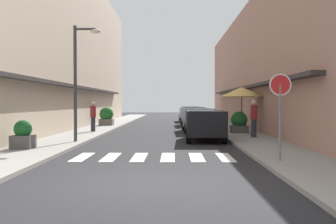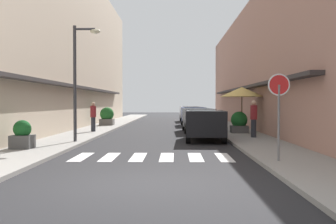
# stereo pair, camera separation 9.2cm
# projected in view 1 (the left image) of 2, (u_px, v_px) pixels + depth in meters

# --- Properties ---
(ground_plane) EXTENTS (97.17, 97.17, 0.00)m
(ground_plane) POSITION_uv_depth(u_px,v_px,m) (164.00, 130.00, 26.61)
(ground_plane) COLOR #232326
(sidewalk_left) EXTENTS (2.40, 61.84, 0.12)m
(sidewalk_left) POSITION_uv_depth(u_px,v_px,m) (97.00, 129.00, 26.67)
(sidewalk_left) COLOR gray
(sidewalk_left) RESTS_ON ground_plane
(sidewalk_right) EXTENTS (2.40, 61.84, 0.12)m
(sidewalk_right) POSITION_uv_depth(u_px,v_px,m) (230.00, 129.00, 26.55)
(sidewalk_right) COLOR gray
(sidewalk_right) RESTS_ON ground_plane
(building_row_left) EXTENTS (5.50, 41.75, 11.63)m
(building_row_left) POSITION_uv_depth(u_px,v_px,m) (46.00, 45.00, 27.79)
(building_row_left) COLOR #C6B299
(building_row_left) RESTS_ON ground_plane
(building_row_right) EXTENTS (5.50, 41.75, 8.53)m
(building_row_right) POSITION_uv_depth(u_px,v_px,m) (282.00, 67.00, 27.61)
(building_row_right) COLOR #A87A6B
(building_row_right) RESTS_ON ground_plane
(crosswalk) EXTENTS (5.20, 2.20, 0.01)m
(crosswalk) POSITION_uv_depth(u_px,v_px,m) (154.00, 157.00, 13.38)
(crosswalk) COLOR silver
(crosswalk) RESTS_ON ground_plane
(parked_car_near) EXTENTS (1.90, 4.23, 1.47)m
(parked_car_near) POSITION_uv_depth(u_px,v_px,m) (205.00, 121.00, 19.18)
(parked_car_near) COLOR black
(parked_car_near) RESTS_ON ground_plane
(parked_car_mid) EXTENTS (1.91, 4.30, 1.47)m
(parked_car_mid) POSITION_uv_depth(u_px,v_px,m) (198.00, 117.00, 24.82)
(parked_car_mid) COLOR black
(parked_car_mid) RESTS_ON ground_plane
(parked_car_far) EXTENTS (1.89, 3.96, 1.47)m
(parked_car_far) POSITION_uv_depth(u_px,v_px,m) (193.00, 114.00, 31.55)
(parked_car_far) COLOR navy
(parked_car_far) RESTS_ON ground_plane
(parked_car_distant) EXTENTS (1.92, 4.36, 1.47)m
(parked_car_distant) POSITION_uv_depth(u_px,v_px,m) (189.00, 112.00, 38.43)
(parked_car_distant) COLOR silver
(parked_car_distant) RESTS_ON ground_plane
(round_street_sign) EXTENTS (0.65, 0.07, 2.54)m
(round_street_sign) POSITION_uv_depth(u_px,v_px,m) (280.00, 94.00, 11.73)
(round_street_sign) COLOR slate
(round_street_sign) RESTS_ON sidewalk_right
(street_lamp) EXTENTS (1.19, 0.28, 5.05)m
(street_lamp) POSITION_uv_depth(u_px,v_px,m) (80.00, 70.00, 17.58)
(street_lamp) COLOR #38383D
(street_lamp) RESTS_ON sidewalk_left
(cafe_umbrella) EXTENTS (2.50, 2.50, 2.59)m
(cafe_umbrella) POSITION_uv_depth(u_px,v_px,m) (242.00, 92.00, 22.97)
(cafe_umbrella) COLOR #262626
(cafe_umbrella) RESTS_ON sidewalk_right
(planter_corner) EXTENTS (0.76, 0.76, 1.05)m
(planter_corner) POSITION_uv_depth(u_px,v_px,m) (23.00, 135.00, 14.93)
(planter_corner) COLOR #4C4C4C
(planter_corner) RESTS_ON sidewalk_left
(planter_midblock) EXTENTS (0.94, 0.94, 1.20)m
(planter_midblock) POSITION_uv_depth(u_px,v_px,m) (239.00, 123.00, 22.73)
(planter_midblock) COLOR #4C4C4C
(planter_midblock) RESTS_ON sidewalk_right
(planter_far) EXTENTS (1.04, 1.04, 1.35)m
(planter_far) POSITION_uv_depth(u_px,v_px,m) (106.00, 116.00, 30.40)
(planter_far) COLOR slate
(planter_far) RESTS_ON sidewalk_left
(pedestrian_walking_near) EXTENTS (0.34, 0.34, 1.81)m
(pedestrian_walking_near) POSITION_uv_depth(u_px,v_px,m) (254.00, 118.00, 19.76)
(pedestrian_walking_near) COLOR #282B33
(pedestrian_walking_near) RESTS_ON sidewalk_right
(pedestrian_walking_far) EXTENTS (0.34, 0.34, 1.73)m
(pedestrian_walking_far) POSITION_uv_depth(u_px,v_px,m) (93.00, 116.00, 23.68)
(pedestrian_walking_far) COLOR #282B33
(pedestrian_walking_far) RESTS_ON sidewalk_left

